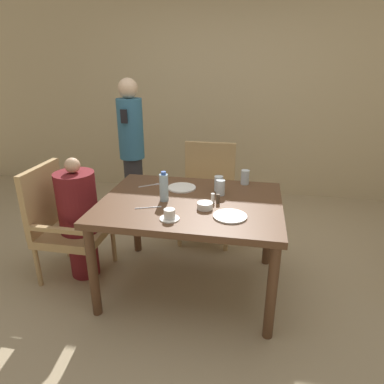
{
  "coord_description": "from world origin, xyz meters",
  "views": [
    {
      "loc": [
        0.45,
        -2.34,
        1.78
      ],
      "look_at": [
        0.0,
        0.05,
        0.82
      ],
      "focal_mm": 32.0,
      "sensor_mm": 36.0,
      "label": 1
    }
  ],
  "objects_px": {
    "plate_main_right": "(230,216)",
    "water_bottle": "(164,187)",
    "chair_far_side": "(208,190)",
    "glass_tall_far": "(219,184)",
    "teacup_with_saucer": "(170,215)",
    "bowl_small": "(205,206)",
    "standing_host": "(132,148)",
    "chair_left_side": "(63,220)",
    "glass_tall_near": "(220,187)",
    "diner_in_left_chair": "(79,218)",
    "glass_tall_mid": "(245,177)",
    "plate_main_left": "(182,188)"
  },
  "relations": [
    {
      "from": "plate_main_right",
      "to": "water_bottle",
      "type": "relative_size",
      "value": 1.01
    },
    {
      "from": "chair_far_side",
      "to": "glass_tall_far",
      "type": "distance_m",
      "value": 0.78
    },
    {
      "from": "teacup_with_saucer",
      "to": "bowl_small",
      "type": "distance_m",
      "value": 0.3
    },
    {
      "from": "standing_host",
      "to": "bowl_small",
      "type": "distance_m",
      "value": 1.61
    },
    {
      "from": "chair_left_side",
      "to": "glass_tall_near",
      "type": "relative_size",
      "value": 7.89
    },
    {
      "from": "standing_host",
      "to": "diner_in_left_chair",
      "type": "bearing_deg",
      "value": -93.57
    },
    {
      "from": "plate_main_right",
      "to": "glass_tall_mid",
      "type": "xyz_separation_m",
      "value": [
        0.07,
        0.68,
        0.06
      ]
    },
    {
      "from": "plate_main_right",
      "to": "bowl_small",
      "type": "xyz_separation_m",
      "value": [
        -0.19,
        0.1,
        0.02
      ]
    },
    {
      "from": "plate_main_left",
      "to": "chair_left_side",
      "type": "bearing_deg",
      "value": -165.94
    },
    {
      "from": "bowl_small",
      "to": "glass_tall_far",
      "type": "relative_size",
      "value": 0.92
    },
    {
      "from": "chair_far_side",
      "to": "teacup_with_saucer",
      "type": "height_order",
      "value": "chair_far_side"
    },
    {
      "from": "teacup_with_saucer",
      "to": "glass_tall_near",
      "type": "distance_m",
      "value": 0.58
    },
    {
      "from": "diner_in_left_chair",
      "to": "glass_tall_near",
      "type": "relative_size",
      "value": 8.59
    },
    {
      "from": "chair_left_side",
      "to": "plate_main_left",
      "type": "relative_size",
      "value": 4.14
    },
    {
      "from": "glass_tall_mid",
      "to": "chair_far_side",
      "type": "bearing_deg",
      "value": 128.34
    },
    {
      "from": "plate_main_left",
      "to": "glass_tall_far",
      "type": "height_order",
      "value": "glass_tall_far"
    },
    {
      "from": "glass_tall_mid",
      "to": "standing_host",
      "type": "bearing_deg",
      "value": 151.45
    },
    {
      "from": "standing_host",
      "to": "water_bottle",
      "type": "bearing_deg",
      "value": -59.92
    },
    {
      "from": "glass_tall_mid",
      "to": "glass_tall_far",
      "type": "distance_m",
      "value": 0.28
    },
    {
      "from": "water_bottle",
      "to": "glass_tall_mid",
      "type": "relative_size",
      "value": 1.88
    },
    {
      "from": "glass_tall_mid",
      "to": "teacup_with_saucer",
      "type": "bearing_deg",
      "value": -120.66
    },
    {
      "from": "diner_in_left_chair",
      "to": "chair_far_side",
      "type": "height_order",
      "value": "diner_in_left_chair"
    },
    {
      "from": "glass_tall_near",
      "to": "standing_host",
      "type": "bearing_deg",
      "value": 138.04
    },
    {
      "from": "chair_left_side",
      "to": "glass_tall_far",
      "type": "height_order",
      "value": "chair_left_side"
    },
    {
      "from": "water_bottle",
      "to": "plate_main_left",
      "type": "bearing_deg",
      "value": 74.82
    },
    {
      "from": "chair_far_side",
      "to": "glass_tall_near",
      "type": "relative_size",
      "value": 7.89
    },
    {
      "from": "chair_left_side",
      "to": "glass_tall_mid",
      "type": "bearing_deg",
      "value": 16.75
    },
    {
      "from": "glass_tall_far",
      "to": "glass_tall_mid",
      "type": "bearing_deg",
      "value": 44.54
    },
    {
      "from": "plate_main_left",
      "to": "bowl_small",
      "type": "distance_m",
      "value": 0.45
    },
    {
      "from": "diner_in_left_chair",
      "to": "plate_main_right",
      "type": "xyz_separation_m",
      "value": [
        1.26,
        -0.23,
        0.23
      ]
    },
    {
      "from": "bowl_small",
      "to": "glass_tall_near",
      "type": "distance_m",
      "value": 0.3
    },
    {
      "from": "chair_left_side",
      "to": "standing_host",
      "type": "distance_m",
      "value": 1.2
    },
    {
      "from": "bowl_small",
      "to": "plate_main_left",
      "type": "bearing_deg",
      "value": 124.02
    },
    {
      "from": "chair_far_side",
      "to": "standing_host",
      "type": "relative_size",
      "value": 0.61
    },
    {
      "from": "chair_far_side",
      "to": "glass_tall_far",
      "type": "xyz_separation_m",
      "value": [
        0.18,
        -0.69,
        0.33
      ]
    },
    {
      "from": "glass_tall_near",
      "to": "water_bottle",
      "type": "bearing_deg",
      "value": -154.35
    },
    {
      "from": "diner_in_left_chair",
      "to": "glass_tall_far",
      "type": "relative_size",
      "value": 8.59
    },
    {
      "from": "plate_main_left",
      "to": "water_bottle",
      "type": "distance_m",
      "value": 0.3
    },
    {
      "from": "chair_left_side",
      "to": "chair_far_side",
      "type": "distance_m",
      "value": 1.44
    },
    {
      "from": "glass_tall_near",
      "to": "glass_tall_far",
      "type": "xyz_separation_m",
      "value": [
        -0.02,
        0.09,
        0.0
      ]
    },
    {
      "from": "water_bottle",
      "to": "glass_tall_mid",
      "type": "xyz_separation_m",
      "value": [
        0.58,
        0.48,
        -0.05
      ]
    },
    {
      "from": "diner_in_left_chair",
      "to": "chair_left_side",
      "type": "bearing_deg",
      "value": -180.0
    },
    {
      "from": "chair_far_side",
      "to": "teacup_with_saucer",
      "type": "relative_size",
      "value": 7.1
    },
    {
      "from": "standing_host",
      "to": "teacup_with_saucer",
      "type": "xyz_separation_m",
      "value": [
        0.79,
        -1.47,
        -0.06
      ]
    },
    {
      "from": "standing_host",
      "to": "plate_main_right",
      "type": "distance_m",
      "value": 1.81
    },
    {
      "from": "diner_in_left_chair",
      "to": "glass_tall_far",
      "type": "distance_m",
      "value": 1.19
    },
    {
      "from": "plate_main_right",
      "to": "water_bottle",
      "type": "bearing_deg",
      "value": 159.09
    },
    {
      "from": "plate_main_right",
      "to": "glass_tall_mid",
      "type": "bearing_deg",
      "value": 84.1
    },
    {
      "from": "teacup_with_saucer",
      "to": "chair_far_side",
      "type": "bearing_deg",
      "value": 86.42
    },
    {
      "from": "plate_main_left",
      "to": "bowl_small",
      "type": "xyz_separation_m",
      "value": [
        0.25,
        -0.37,
        0.02
      ]
    }
  ]
}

